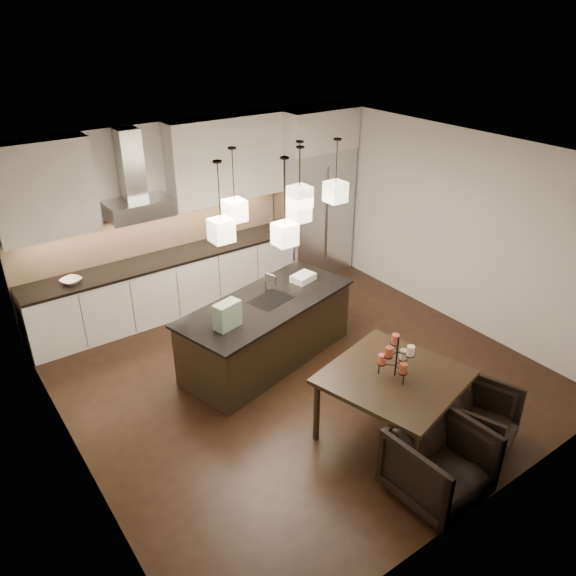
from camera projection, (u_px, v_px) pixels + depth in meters
floor at (297, 373)px, 7.29m from camera, size 5.50×5.50×0.02m
ceiling at (299, 157)px, 6.00m from camera, size 5.50×5.50×0.02m
wall_back at (191, 212)px, 8.64m from camera, size 5.50×0.02×2.80m
wall_front at (495, 394)px, 4.65m from camera, size 5.50×0.02×2.80m
wall_left at (60, 351)px, 5.22m from camera, size 0.02×5.50×2.80m
wall_right at (452, 227)px, 8.07m from camera, size 0.02×5.50×2.80m
refrigerator at (314, 212)px, 9.60m from camera, size 1.20×0.72×2.15m
fridge_panel at (315, 129)px, 8.96m from camera, size 1.26×0.72×0.65m
lower_cabinets at (169, 286)px, 8.52m from camera, size 4.21×0.62×0.88m
countertop at (166, 258)px, 8.31m from camera, size 4.21×0.66×0.04m
backsplash at (155, 231)px, 8.37m from camera, size 4.21×0.02×0.63m
upper_cab_left at (43, 190)px, 7.06m from camera, size 1.25×0.35×1.25m
upper_cab_right at (226, 159)px, 8.43m from camera, size 1.85×0.35×1.25m
hood_canopy at (139, 209)px, 7.81m from camera, size 0.90×0.52×0.24m
hood_chimney at (130, 164)px, 7.62m from camera, size 0.30×0.28×0.96m
fruit_bowl at (71, 281)px, 7.52m from camera, size 0.34×0.34×0.06m
island_body at (267, 332)px, 7.39m from camera, size 2.52×1.49×0.83m
island_top at (266, 303)px, 7.19m from camera, size 2.62×1.58×0.04m
faucet at (266, 284)px, 7.22m from camera, size 0.15×0.24×0.36m
tote_bag at (227, 315)px, 6.55m from camera, size 0.35×0.24×0.32m
food_container at (303, 278)px, 7.69m from camera, size 0.37×0.30×0.09m
dining_table at (391, 405)px, 6.08m from camera, size 1.60×1.60×0.79m
candelabra at (397, 357)px, 5.80m from camera, size 0.46×0.46×0.46m
candle_a at (403, 354)px, 5.92m from camera, size 0.10×0.10×0.11m
candle_b at (382, 359)px, 5.84m from camera, size 0.10×0.10×0.11m
candle_c at (403, 368)px, 5.69m from camera, size 0.10×0.10×0.11m
candle_d at (395, 339)px, 5.87m from camera, size 0.10×0.10×0.11m
candle_e at (389, 352)px, 5.66m from camera, size 0.10×0.10×0.11m
candle_f at (411, 351)px, 5.68m from camera, size 0.10×0.10×0.11m
armchair_left at (439, 464)px, 5.33m from camera, size 0.87×0.89×0.77m
armchair_right at (477, 419)px, 5.95m from camera, size 0.95×0.96×0.70m
pendant_a at (221, 230)px, 6.27m from camera, size 0.24×0.24×0.26m
pendant_b at (235, 210)px, 6.80m from camera, size 0.24×0.24×0.26m
pendant_c at (300, 197)px, 6.77m from camera, size 0.24×0.24×0.26m
pendant_d at (299, 211)px, 7.14m from camera, size 0.24×0.24×0.26m
pendant_e at (335, 192)px, 7.17m from camera, size 0.24×0.24×0.26m
pendant_f at (285, 234)px, 6.46m from camera, size 0.24×0.24×0.26m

